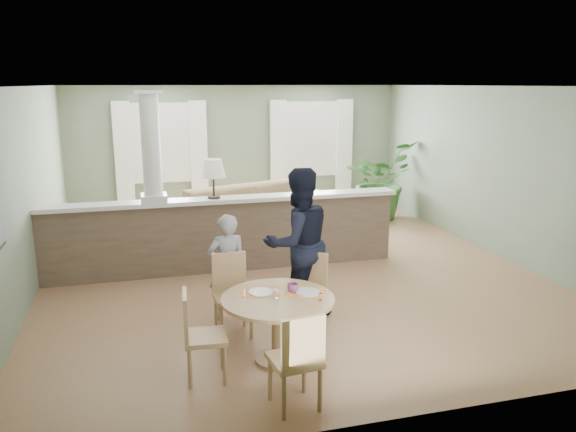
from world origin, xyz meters
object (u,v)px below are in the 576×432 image
object	(u,v)px
chair_far_man	(309,286)
chair_near	(298,357)
chair_far_boy	(231,290)
dining_table	(278,310)
sofa	(262,213)
man_person	(298,243)
chair_side	(198,332)
houseplant	(380,180)
child_person	(227,267)

from	to	relation	value
chair_far_man	chair_near	distance (m)	1.79
chair_far_boy	dining_table	bearing A→B (deg)	-69.37
sofa	man_person	size ratio (longest dim) A/B	1.80
chair_side	chair_far_man	bearing A→B (deg)	-50.88
dining_table	houseplant	bearing A→B (deg)	57.05
houseplant	chair_side	distance (m)	7.11
sofa	houseplant	world-z (taller)	houseplant
dining_table	chair_side	bearing A→B (deg)	-168.21
houseplant	chair_far_boy	bearing A→B (deg)	-129.75
houseplant	man_person	distance (m)	5.32
chair_near	child_person	xyz separation A→B (m)	(-0.26, 2.10, 0.14)
sofa	dining_table	bearing A→B (deg)	-119.95
dining_table	chair_far_man	world-z (taller)	chair_far_man
houseplant	man_person	bearing A→B (deg)	-124.58
dining_table	chair_far_man	size ratio (longest dim) A/B	1.33
houseplant	chair_far_boy	world-z (taller)	houseplant
houseplant	chair_far_boy	size ratio (longest dim) A/B	1.77
chair_near	chair_far_boy	bearing A→B (deg)	-87.77
houseplant	chair_near	world-z (taller)	houseplant
houseplant	chair_near	xyz separation A→B (m)	(-3.60, -6.36, -0.30)
chair_side	man_person	size ratio (longest dim) A/B	0.49
chair_far_boy	child_person	world-z (taller)	child_person
houseplant	chair_far_boy	xyz separation A→B (m)	(-3.87, -4.66, -0.30)
dining_table	chair_far_boy	bearing A→B (deg)	112.91
dining_table	chair_far_man	distance (m)	0.96
chair_far_boy	chair_side	distance (m)	1.08
houseplant	chair_near	size ratio (longest dim) A/B	1.78
sofa	houseplant	bearing A→B (deg)	-0.59
sofa	chair_side	world-z (taller)	sofa
sofa	chair_far_boy	bearing A→B (deg)	-126.95
sofa	dining_table	world-z (taller)	sofa
chair_far_boy	child_person	size ratio (longest dim) A/B	0.71
dining_table	child_person	bearing A→B (deg)	104.84
chair_near	child_person	distance (m)	2.12
man_person	chair_near	bearing A→B (deg)	61.62
chair_near	man_person	distance (m)	2.10
chair_far_boy	man_person	world-z (taller)	man_person
dining_table	man_person	size ratio (longest dim) A/B	0.63
sofa	chair_far_man	bearing A→B (deg)	-113.71
houseplant	man_person	size ratio (longest dim) A/B	0.89
chair_near	chair_far_man	bearing A→B (deg)	-117.24
chair_near	man_person	size ratio (longest dim) A/B	0.50
chair_far_boy	chair_far_man	distance (m)	0.90
chair_side	chair_near	bearing A→B (deg)	-129.87
sofa	chair_near	xyz separation A→B (m)	(-0.90, -5.44, 0.02)
houseplant	chair_side	xyz separation A→B (m)	(-4.35, -5.62, -0.31)
houseplant	dining_table	world-z (taller)	houseplant
chair_far_man	dining_table	bearing A→B (deg)	-81.59
sofa	chair_side	xyz separation A→B (m)	(-1.65, -4.70, 0.01)
man_person	chair_far_boy	bearing A→B (deg)	5.79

